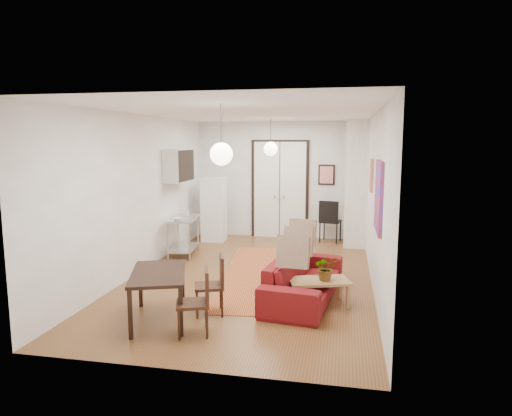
% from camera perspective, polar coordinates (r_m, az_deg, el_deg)
% --- Properties ---
extents(floor, '(7.00, 7.00, 0.00)m').
position_cam_1_polar(floor, '(8.34, -0.48, -8.50)').
color(floor, brown).
rests_on(floor, ground).
extents(ceiling, '(4.20, 7.00, 0.02)m').
position_cam_1_polar(ceiling, '(7.99, -0.51, 11.82)').
color(ceiling, white).
rests_on(ceiling, wall_back).
extents(wall_back, '(4.20, 0.02, 2.90)m').
position_cam_1_polar(wall_back, '(11.47, 3.03, 3.51)').
color(wall_back, white).
rests_on(wall_back, floor).
extents(wall_front, '(4.20, 0.02, 2.90)m').
position_cam_1_polar(wall_front, '(4.70, -9.11, -3.63)').
color(wall_front, white).
rests_on(wall_front, floor).
extents(wall_left, '(0.02, 7.00, 2.90)m').
position_cam_1_polar(wall_left, '(8.70, -14.17, 1.72)').
color(wall_left, white).
rests_on(wall_left, floor).
extents(wall_right, '(0.02, 7.00, 2.90)m').
position_cam_1_polar(wall_right, '(7.89, 14.62, 1.04)').
color(wall_right, white).
rests_on(wall_right, floor).
extents(double_doors, '(1.44, 0.06, 2.50)m').
position_cam_1_polar(double_doors, '(11.45, 2.99, 2.24)').
color(double_doors, white).
rests_on(double_doors, wall_back).
extents(stub_partition, '(0.50, 0.10, 2.90)m').
position_cam_1_polar(stub_partition, '(10.41, 12.42, 2.83)').
color(stub_partition, white).
rests_on(stub_partition, floor).
extents(wall_cabinet, '(0.35, 1.00, 0.70)m').
position_cam_1_polar(wall_cabinet, '(9.97, -9.65, 5.27)').
color(wall_cabinet, silver).
rests_on(wall_cabinet, wall_left).
extents(painting_popart, '(0.05, 1.00, 1.00)m').
position_cam_1_polar(painting_popart, '(6.63, 15.10, 1.41)').
color(painting_popart, red).
rests_on(painting_popart, wall_right).
extents(painting_abstract, '(0.05, 0.50, 0.60)m').
position_cam_1_polar(painting_abstract, '(8.65, 14.23, 4.01)').
color(painting_abstract, beige).
rests_on(painting_abstract, wall_right).
extents(poster_back, '(0.40, 0.03, 0.50)m').
position_cam_1_polar(poster_back, '(11.32, 8.80, 4.12)').
color(poster_back, red).
rests_on(poster_back, wall_back).
extents(print_left, '(0.03, 0.44, 0.54)m').
position_cam_1_polar(print_left, '(10.49, -9.46, 5.69)').
color(print_left, '#9E6741').
rests_on(print_left, wall_left).
extents(pendant_back, '(0.30, 0.30, 0.80)m').
position_cam_1_polar(pendant_back, '(9.95, 1.84, 7.40)').
color(pendant_back, white).
rests_on(pendant_back, ceiling).
extents(pendant_front, '(0.30, 0.30, 0.80)m').
position_cam_1_polar(pendant_front, '(6.03, -4.35, 6.75)').
color(pendant_front, white).
rests_on(pendant_front, ceiling).
extents(kilim_rug, '(1.97, 4.20, 0.01)m').
position_cam_1_polar(kilim_rug, '(8.42, 1.32, -8.30)').
color(kilim_rug, '#C46631').
rests_on(kilim_rug, floor).
extents(sofa, '(2.32, 1.15, 0.65)m').
position_cam_1_polar(sofa, '(7.16, 6.05, -8.70)').
color(sofa, maroon).
rests_on(sofa, floor).
extents(coffee_table, '(0.99, 0.73, 0.39)m').
position_cam_1_polar(coffee_table, '(6.89, 7.86, -9.29)').
color(coffee_table, '#A6794E').
rests_on(coffee_table, floor).
extents(potted_plant, '(0.39, 0.42, 0.38)m').
position_cam_1_polar(potted_plant, '(6.81, 8.75, -7.37)').
color(potted_plant, '#32672E').
rests_on(potted_plant, coffee_table).
extents(kitchen_counter, '(0.67, 1.12, 0.81)m').
position_cam_1_polar(kitchen_counter, '(9.84, -9.07, -2.96)').
color(kitchen_counter, silver).
rests_on(kitchen_counter, floor).
extents(bowl, '(0.24, 0.24, 0.05)m').
position_cam_1_polar(bowl, '(9.50, -9.73, -1.37)').
color(bowl, silver).
rests_on(bowl, kitchen_counter).
extents(soap_bottle, '(0.10, 0.10, 0.17)m').
position_cam_1_polar(soap_bottle, '(10.00, -8.63, -0.51)').
color(soap_bottle, '#52A1B2').
rests_on(soap_bottle, kitchen_counter).
extents(fridge, '(0.57, 0.57, 1.54)m').
position_cam_1_polar(fridge, '(11.13, -5.28, -0.19)').
color(fridge, white).
rests_on(fridge, floor).
extents(dining_table, '(1.06, 1.39, 0.68)m').
position_cam_1_polar(dining_table, '(6.34, -12.11, -8.47)').
color(dining_table, black).
rests_on(dining_table, floor).
extents(dining_chair_near, '(0.51, 0.62, 0.84)m').
position_cam_1_polar(dining_chair_near, '(6.57, -5.70, -8.83)').
color(dining_chair_near, '#381A12').
rests_on(dining_chair_near, floor).
extents(dining_chair_far, '(0.51, 0.62, 0.84)m').
position_cam_1_polar(dining_chair_far, '(5.93, -7.68, -10.76)').
color(dining_chair_far, '#381A12').
rests_on(dining_chair_far, floor).
extents(black_side_chair, '(0.55, 0.56, 1.02)m').
position_cam_1_polar(black_side_chair, '(11.22, 9.32, -1.07)').
color(black_side_chair, black).
rests_on(black_side_chair, floor).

